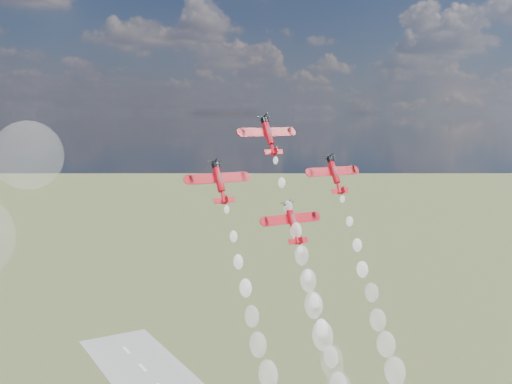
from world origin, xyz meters
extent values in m
cylinder|color=red|center=(-5.01, 6.84, 95.23)|extent=(1.49, 3.96, 5.57)
cylinder|color=black|center=(-5.01, 8.27, 97.85)|extent=(1.70, 2.01, 1.75)
cube|color=red|center=(-5.01, 7.32, 95.33)|extent=(12.99, 1.23, 1.98)
cube|color=white|center=(-8.53, 7.43, 95.27)|extent=(5.11, 0.31, 0.53)
cube|color=white|center=(-1.50, 7.43, 95.27)|extent=(5.11, 0.31, 0.53)
cube|color=red|center=(-5.01, 4.40, 91.10)|extent=(4.69, 0.67, 1.09)
cube|color=red|center=(-5.01, 3.60, 91.30)|extent=(0.15, 2.25, 2.08)
ellipsoid|color=silver|center=(-5.01, 6.28, 95.42)|extent=(1.17, 2.18, 2.82)
cone|color=red|center=(-5.01, 4.90, 91.80)|extent=(1.49, 2.64, 3.14)
cylinder|color=red|center=(-19.71, 1.91, 86.20)|extent=(1.49, 3.96, 5.57)
cylinder|color=black|center=(-19.71, 3.34, 88.82)|extent=(1.70, 2.01, 1.75)
cube|color=red|center=(-19.71, 2.39, 86.31)|extent=(12.99, 1.23, 1.98)
cube|color=white|center=(-23.22, 2.50, 86.24)|extent=(5.11, 0.31, 0.53)
cube|color=white|center=(-16.20, 2.50, 86.24)|extent=(5.11, 0.31, 0.53)
cube|color=red|center=(-19.71, -0.53, 82.08)|extent=(4.69, 0.67, 1.09)
cube|color=red|center=(-19.71, -1.34, 82.27)|extent=(0.15, 2.25, 2.08)
ellipsoid|color=silver|center=(-19.71, 1.34, 86.39)|extent=(1.17, 2.18, 2.82)
cone|color=red|center=(-19.71, -0.03, 82.77)|extent=(1.49, 2.64, 3.14)
cylinder|color=red|center=(9.68, 1.91, 86.20)|extent=(1.49, 3.96, 5.57)
cylinder|color=black|center=(9.68, 3.34, 88.82)|extent=(1.70, 2.01, 1.75)
cube|color=red|center=(9.68, 2.39, 86.31)|extent=(12.99, 1.23, 1.98)
cube|color=white|center=(6.17, 2.50, 86.24)|extent=(5.11, 0.31, 0.53)
cube|color=white|center=(13.19, 2.50, 86.24)|extent=(5.11, 0.31, 0.53)
cube|color=red|center=(9.68, -0.53, 82.08)|extent=(4.69, 0.67, 1.09)
cube|color=red|center=(9.68, -1.34, 82.27)|extent=(0.15, 2.25, 2.08)
ellipsoid|color=silver|center=(9.68, 1.34, 86.39)|extent=(1.17, 2.18, 2.82)
cone|color=red|center=(9.68, -0.03, 82.77)|extent=(1.49, 2.64, 3.14)
cylinder|color=red|center=(-5.01, -3.03, 77.18)|extent=(1.49, 3.96, 5.57)
cylinder|color=black|center=(-5.01, -1.60, 79.80)|extent=(1.70, 2.01, 1.75)
cube|color=red|center=(-5.01, -2.55, 77.28)|extent=(12.99, 1.23, 1.98)
cube|color=white|center=(-8.53, -2.44, 77.22)|extent=(5.11, 0.31, 0.53)
cube|color=white|center=(-1.50, -2.44, 77.22)|extent=(5.11, 0.31, 0.53)
cube|color=red|center=(-5.01, -5.47, 73.05)|extent=(4.69, 0.67, 1.09)
cube|color=red|center=(-5.01, -6.27, 73.25)|extent=(0.15, 2.25, 2.08)
ellipsoid|color=silver|center=(-5.01, -3.59, 77.37)|extent=(1.17, 2.18, 2.82)
cone|color=red|center=(-5.01, -4.96, 73.75)|extent=(1.49, 2.64, 3.14)
sphere|color=white|center=(-4.99, 3.64, 89.27)|extent=(1.02, 1.02, 1.01)
sphere|color=white|center=(-5.01, 1.08, 84.60)|extent=(1.40, 1.40, 1.40)
sphere|color=white|center=(-5.02, -1.56, 79.56)|extent=(1.78, 1.78, 1.78)
sphere|color=white|center=(-4.85, -4.30, 75.00)|extent=(2.16, 2.16, 2.16)
sphere|color=white|center=(-5.19, -7.01, 70.34)|extent=(2.55, 2.55, 2.55)
sphere|color=white|center=(-4.94, -9.11, 65.46)|extent=(2.93, 2.93, 2.93)
sphere|color=white|center=(-5.41, -11.73, 61.04)|extent=(3.31, 3.32, 3.31)
sphere|color=white|center=(-5.07, -14.43, 55.47)|extent=(3.70, 3.70, 3.70)
sphere|color=white|center=(-4.54, -16.92, 50.88)|extent=(4.08, 4.08, 4.08)
sphere|color=white|center=(-19.61, -1.32, 80.30)|extent=(1.02, 1.02, 1.01)
sphere|color=white|center=(-19.54, -4.08, 75.27)|extent=(1.40, 1.40, 1.40)
sphere|color=white|center=(-19.77, -6.45, 70.66)|extent=(1.78, 1.78, 1.78)
sphere|color=white|center=(-19.79, -9.39, 66.18)|extent=(2.16, 2.16, 2.16)
sphere|color=white|center=(-19.60, -11.50, 61.16)|extent=(2.55, 2.55, 2.55)
sphere|color=white|center=(-19.91, -14.36, 56.58)|extent=(2.93, 2.93, 2.93)
sphere|color=white|center=(-19.30, -17.02, 51.59)|extent=(3.31, 3.31, 3.31)
sphere|color=white|center=(9.69, -1.32, 80.30)|extent=(1.02, 1.02, 1.01)
sphere|color=white|center=(9.73, -3.95, 75.61)|extent=(1.40, 1.40, 1.40)
sphere|color=white|center=(9.86, -6.61, 70.73)|extent=(1.78, 1.78, 1.78)
sphere|color=white|center=(9.47, -8.95, 65.84)|extent=(2.16, 2.16, 2.16)
sphere|color=white|center=(9.92, -11.68, 61.32)|extent=(2.55, 2.55, 2.55)
sphere|color=white|center=(9.40, -14.40, 56.12)|extent=(2.93, 2.93, 2.93)
sphere|color=white|center=(9.68, -16.80, 51.54)|extent=(3.32, 3.31, 3.31)
sphere|color=white|center=(10.07, -19.26, 46.45)|extent=(3.70, 3.70, 3.70)
sphere|color=white|center=(-5.07, -6.24, 71.27)|extent=(1.02, 1.02, 1.01)
sphere|color=white|center=(-5.04, -9.03, 66.48)|extent=(1.40, 1.40, 1.40)
sphere|color=white|center=(-4.86, -11.33, 61.73)|extent=(1.78, 1.78, 1.78)
sphere|color=white|center=(-5.15, -14.24, 57.05)|extent=(2.16, 2.16, 2.17)
sphere|color=white|center=(-4.79, -16.94, 51.85)|extent=(2.55, 2.55, 2.55)
sphere|color=white|center=(-53.03, 21.92, 90.96)|extent=(14.12, 14.12, 14.12)
camera|label=1|loc=(-73.94, -106.77, 99.41)|focal=42.00mm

